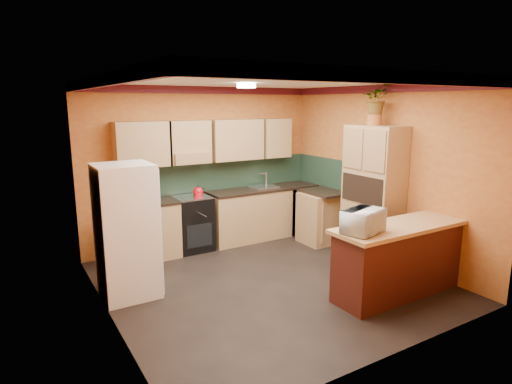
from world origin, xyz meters
TOP-DOWN VIEW (x-y plane):
  - room_shell at (0.02, 0.28)m, footprint 4.24×4.24m
  - base_cabinets_back at (0.26, 1.80)m, footprint 3.65×0.60m
  - countertop_back at (0.26, 1.80)m, footprint 3.65×0.62m
  - stove at (-0.37, 1.80)m, footprint 0.58×0.58m
  - kettle at (-0.27, 1.75)m, footprint 0.22×0.22m
  - sink at (1.03, 1.80)m, footprint 0.48×0.40m
  - base_cabinets_right at (1.80, 0.99)m, footprint 0.60×0.80m
  - countertop_right at (1.80, 0.99)m, footprint 0.62×0.80m
  - fridge at (-1.75, 0.59)m, footprint 0.68×0.66m
  - pantry at (1.85, -0.08)m, footprint 0.48×0.90m
  - fern_pot at (1.85, -0.03)m, footprint 0.22×0.22m
  - fern at (1.85, -0.03)m, footprint 0.51×0.48m
  - breakfast_bar at (1.21, -1.17)m, footprint 1.80×0.55m
  - bar_top at (1.21, -1.17)m, footprint 1.90×0.65m
  - microwave at (0.55, -1.17)m, footprint 0.58×0.47m

SIDE VIEW (x-z plane):
  - base_cabinets_back at x=0.26m, z-range 0.00..0.88m
  - base_cabinets_right at x=1.80m, z-range 0.00..0.88m
  - breakfast_bar at x=1.21m, z-range 0.00..0.88m
  - stove at x=-0.37m, z-range 0.00..0.91m
  - fridge at x=-1.75m, z-range 0.00..1.70m
  - countertop_back at x=0.26m, z-range 0.88..0.92m
  - countertop_right at x=1.80m, z-range 0.88..0.92m
  - bar_top at x=1.21m, z-range 0.88..0.93m
  - sink at x=1.03m, z-range 0.92..0.95m
  - kettle at x=-0.27m, z-range 0.91..1.09m
  - pantry at x=1.85m, z-range 0.00..2.10m
  - microwave at x=0.55m, z-range 0.93..1.21m
  - room_shell at x=0.02m, z-range 0.73..3.45m
  - fern_pot at x=1.85m, z-range 2.10..2.26m
  - fern at x=1.85m, z-range 2.26..2.72m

